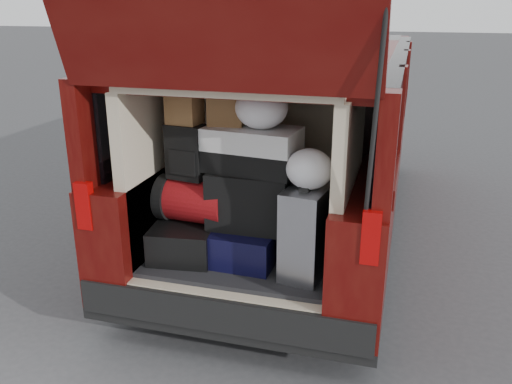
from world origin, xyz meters
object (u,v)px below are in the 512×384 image
at_px(backpack, 187,152).
at_px(twotone_duffel, 249,149).
at_px(black_hardshell, 187,236).
at_px(navy_hardshell, 247,242).
at_px(black_soft_case, 250,200).
at_px(red_duffel, 194,199).
at_px(silver_roller, 307,232).

relative_size(backpack, twotone_duffel, 0.57).
xyz_separation_m(black_hardshell, twotone_duffel, (0.43, 0.07, 0.64)).
distance_m(black_hardshell, navy_hardshell, 0.43).
distance_m(black_soft_case, twotone_duffel, 0.34).
xyz_separation_m(black_soft_case, backpack, (-0.43, -0.02, 0.30)).
height_order(navy_hardshell, black_soft_case, black_soft_case).
height_order(black_soft_case, backpack, backpack).
height_order(navy_hardshell, red_duffel, red_duffel).
distance_m(black_hardshell, backpack, 0.60).
xyz_separation_m(red_duffel, black_soft_case, (0.39, 0.01, 0.04)).
bearing_deg(backpack, silver_roller, 1.55).
distance_m(navy_hardshell, red_duffel, 0.46).
bearing_deg(twotone_duffel, red_duffel, -167.48).
height_order(silver_roller, black_soft_case, black_soft_case).
relative_size(black_hardshell, black_soft_case, 1.07).
bearing_deg(twotone_duffel, silver_roller, -13.85).
bearing_deg(backpack, red_duffel, 30.35).
xyz_separation_m(silver_roller, red_duffel, (-0.80, 0.12, 0.09)).
distance_m(silver_roller, backpack, 0.94).
relative_size(red_duffel, twotone_duffel, 0.74).
bearing_deg(navy_hardshell, black_hardshell, -174.40).
xyz_separation_m(navy_hardshell, black_soft_case, (0.02, 0.01, 0.30)).
bearing_deg(black_soft_case, backpack, -177.52).
bearing_deg(black_soft_case, navy_hardshell, -147.78).
bearing_deg(backpack, black_soft_case, 11.91).
xyz_separation_m(navy_hardshell, twotone_duffel, (0.00, 0.04, 0.64)).
distance_m(black_hardshell, twotone_duffel, 0.77).
relative_size(black_hardshell, twotone_duffel, 0.89).
xyz_separation_m(black_hardshell, black_soft_case, (0.45, 0.04, 0.30)).
bearing_deg(backpack, navy_hardshell, 10.47).
xyz_separation_m(black_hardshell, silver_roller, (0.85, -0.09, 0.18)).
height_order(silver_roller, twotone_duffel, twotone_duffel).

